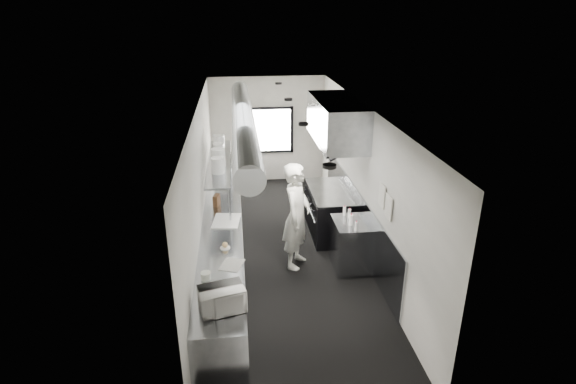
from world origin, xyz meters
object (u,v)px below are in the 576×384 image
object	(u,v)px
prep_counter	(223,246)
plate_stack_c	(219,151)
squeeze_bottle_c	(351,219)
far_work_table	(226,176)
squeeze_bottle_b	(351,220)
deli_tub_b	(206,276)
squeeze_bottle_e	(344,211)
knife_block	(217,200)
line_cook	(297,216)
plate_stack_a	(218,165)
deli_tub_a	(210,293)
microwave	(222,299)
plate_stack_d	(219,144)
plate_stack_b	(218,157)
squeeze_bottle_a	(356,226)
range	(330,212)
squeeze_bottle_d	(349,213)
small_plate	(225,248)
exhaust_hood	(336,121)
pass_shelf	(220,163)
bottle_station	(351,244)

from	to	relation	value
prep_counter	plate_stack_c	bearing A→B (deg)	91.87
plate_stack_c	squeeze_bottle_c	distance (m)	3.09
far_work_table	squeeze_bottle_b	distance (m)	4.63
deli_tub_b	squeeze_bottle_e	bearing A→B (deg)	37.42
knife_block	plate_stack_c	xyz separation A→B (m)	(0.06, 0.87, 0.72)
line_cook	plate_stack_a	world-z (taller)	line_cook
prep_counter	deli_tub_a	world-z (taller)	deli_tub_a
microwave	plate_stack_d	bearing A→B (deg)	77.20
prep_counter	plate_stack_c	distance (m)	2.11
plate_stack_b	plate_stack_a	bearing A→B (deg)	-89.86
far_work_table	squeeze_bottle_b	world-z (taller)	squeeze_bottle_b
squeeze_bottle_a	range	bearing A→B (deg)	92.87
range	squeeze_bottle_d	size ratio (longest dim) A/B	9.37
prep_counter	deli_tub_b	xyz separation A→B (m)	(-0.19, -1.74, 0.50)
range	deli_tub_a	size ratio (longest dim) A/B	12.73
small_plate	squeeze_bottle_d	xyz separation A→B (m)	(2.22, 0.87, 0.08)
small_plate	plate_stack_b	distance (m)	2.24
far_work_table	microwave	bearing A→B (deg)	-89.53
exhaust_hood	squeeze_bottle_b	xyz separation A→B (m)	(-0.01, -1.51, -1.39)
plate_stack_a	squeeze_bottle_a	xyz separation A→B (m)	(2.32, -1.31, -0.74)
pass_shelf	small_plate	bearing A→B (deg)	-87.45
small_plate	plate_stack_c	world-z (taller)	plate_stack_c
deli_tub_b	squeeze_bottle_e	distance (m)	3.03
far_work_table	microwave	distance (m)	6.19
squeeze_bottle_b	plate_stack_c	bearing A→B (deg)	138.89
squeeze_bottle_a	squeeze_bottle_d	distance (m)	0.51
bottle_station	far_work_table	world-z (taller)	same
plate_stack_d	squeeze_bottle_d	world-z (taller)	plate_stack_d
range	plate_stack_c	distance (m)	2.62
far_work_table	prep_counter	bearing A→B (deg)	-90.00
squeeze_bottle_a	deli_tub_a	bearing A→B (deg)	-145.61
range	plate_stack_b	xyz separation A→B (m)	(-2.24, -0.00, 1.27)
exhaust_hood	plate_stack_c	xyz separation A→B (m)	(-2.30, 0.48, -0.67)
plate_stack_d	plate_stack_c	bearing A→B (deg)	-89.84
plate_stack_b	squeeze_bottle_d	distance (m)	2.73
exhaust_hood	plate_stack_a	distance (m)	2.43
far_work_table	bottle_station	bearing A→B (deg)	-59.47
far_work_table	plate_stack_d	world-z (taller)	plate_stack_d
small_plate	plate_stack_b	world-z (taller)	plate_stack_b
prep_counter	plate_stack_d	distance (m)	2.48
deli_tub_b	exhaust_hood	bearing A→B (deg)	50.33
prep_counter	plate_stack_a	distance (m)	1.49
prep_counter	squeeze_bottle_a	size ratio (longest dim) A/B	37.27
prep_counter	plate_stack_d	size ratio (longest dim) A/B	16.29
far_work_table	small_plate	world-z (taller)	small_plate
plate_stack_c	squeeze_bottle_d	size ratio (longest dim) A/B	1.80
plate_stack_d	squeeze_bottle_c	distance (m)	3.38
small_plate	squeeze_bottle_b	xyz separation A→B (m)	(2.17, 0.57, 0.09)
exhaust_hood	squeeze_bottle_c	size ratio (longest dim) A/B	13.21
deli_tub_a	plate_stack_b	world-z (taller)	plate_stack_b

